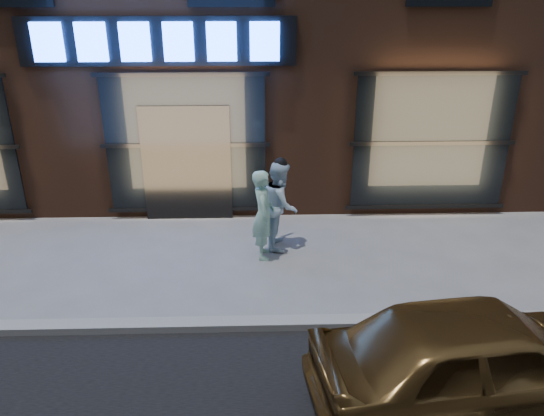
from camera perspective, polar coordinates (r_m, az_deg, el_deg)
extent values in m
plane|color=slate|center=(8.04, -11.91, -12.61)|extent=(90.00, 90.00, 0.00)
cube|color=gray|center=(8.01, -11.94, -12.26)|extent=(60.00, 0.25, 0.12)
cube|color=black|center=(10.56, -12.22, 17.12)|extent=(5.20, 0.06, 0.90)
cube|color=black|center=(10.98, -9.13, 4.69)|extent=(1.80, 0.10, 2.40)
cube|color=#FFBF72|center=(10.91, -9.23, 6.78)|extent=(3.00, 0.04, 2.60)
cube|color=black|center=(10.88, -9.25, 6.72)|extent=(3.20, 0.06, 2.80)
cube|color=#FFBF72|center=(11.40, 16.74, 6.80)|extent=(3.00, 0.04, 2.60)
cube|color=black|center=(11.36, 16.80, 6.74)|extent=(3.20, 0.06, 2.80)
cube|color=#2659FF|center=(11.02, -22.98, 16.11)|extent=(0.55, 0.12, 0.70)
cube|color=#2659FF|center=(10.77, -18.84, 16.55)|extent=(0.55, 0.12, 0.70)
cube|color=#2659FF|center=(10.57, -14.51, 16.92)|extent=(0.55, 0.12, 0.70)
cube|color=#2659FF|center=(10.43, -10.03, 17.20)|extent=(0.55, 0.12, 0.70)
cube|color=#2659FF|center=(10.35, -5.43, 17.40)|extent=(0.55, 0.12, 0.70)
cube|color=#2659FF|center=(10.34, -0.79, 17.48)|extent=(0.55, 0.12, 0.70)
imported|color=#9ED0B5|center=(9.39, -0.96, -0.71)|extent=(0.42, 0.62, 1.65)
imported|color=white|center=(9.79, 0.91, 0.37)|extent=(0.68, 0.85, 1.67)
imported|color=brown|center=(6.72, 21.87, -14.86)|extent=(4.19, 2.13, 1.37)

